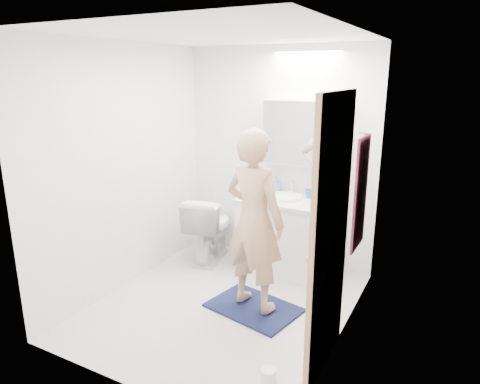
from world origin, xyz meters
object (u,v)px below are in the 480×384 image
Objects in this scene: medicine_cabinet at (302,133)px; person at (254,221)px; toothbrush_cup at (309,194)px; toilet_paper_roll at (268,375)px; soap_bottle_b at (276,185)px; vanity_cabinet at (283,237)px; soap_bottle_a at (268,182)px; toilet at (210,227)px.

medicine_cabinet is 1.27m from person.
toilet_paper_roll is at bearing -78.35° from toothbrush_cup.
person reaches higher than soap_bottle_b.
medicine_cabinet reaches higher than vanity_cabinet.
soap_bottle_b is at bearing 177.14° from toothbrush_cup.
soap_bottle_a is (-0.36, -0.06, -0.56)m from medicine_cabinet.
person reaches higher than soap_bottle_a.
person is (0.08, -0.89, 0.47)m from vanity_cabinet.
toilet is 1.32m from person.
person is at bearing -76.19° from soap_bottle_b.
medicine_cabinet is at bearing 9.44° from soap_bottle_a.
soap_bottle_a is at bearing -178.81° from toothbrush_cup.
vanity_cabinet is 1.85m from toilet_paper_roll.
vanity_cabinet is 1.17× the size of toilet.
soap_bottle_b reaches higher than vanity_cabinet.
person is 1.10m from soap_bottle_a.
soap_bottle_a is 1.30× the size of soap_bottle_b.
person reaches higher than vanity_cabinet.
toilet is at bearing -27.43° from person.
toilet is 0.47× the size of person.
toothbrush_cup is (0.14, 1.05, 0.00)m from person.
soap_bottle_b reaches higher than toilet.
vanity_cabinet is 1.13m from medicine_cabinet.
soap_bottle_b is at bearing -173.84° from medicine_cabinet.
soap_bottle_a is 0.09m from soap_bottle_b.
vanity_cabinet is 0.55m from toothbrush_cup.
toilet_paper_roll is (0.39, -1.88, -0.82)m from toothbrush_cup.
toilet_paper_roll is at bearing -75.22° from medicine_cabinet.
soap_bottle_b is at bearing 134.79° from vanity_cabinet.
soap_bottle_a is at bearing 114.97° from toilet_paper_roll.
soap_bottle_b is (-0.18, 0.18, 0.52)m from vanity_cabinet.
toothbrush_cup reaches higher than toilet_paper_roll.
person is at bearing 129.22° from toilet.
soap_bottle_b reaches higher than toothbrush_cup.
toilet is 3.25× the size of soap_bottle_a.
vanity_cabinet is 1.01m from person.
toilet is at bearing -156.84° from soap_bottle_b.
vanity_cabinet reaches higher than toilet.
soap_bottle_b reaches higher than toilet_paper_roll.
person is at bearing -71.61° from soap_bottle_a.
vanity_cabinet is 0.58m from soap_bottle_b.
soap_bottle_a is (0.61, 0.26, 0.55)m from toilet.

